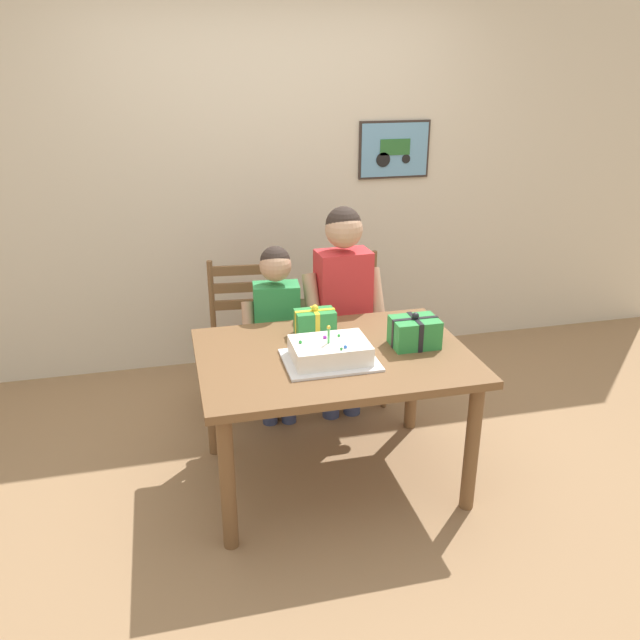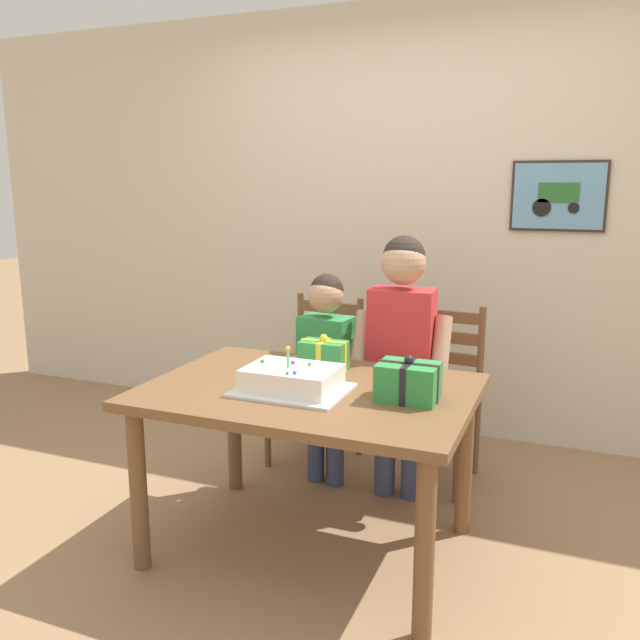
% 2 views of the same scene
% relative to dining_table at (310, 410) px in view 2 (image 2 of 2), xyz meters
% --- Properties ---
extents(ground_plane, '(20.00, 20.00, 0.00)m').
position_rel_dining_table_xyz_m(ground_plane, '(0.00, 0.00, -0.63)').
color(ground_plane, '#997551').
extents(back_wall, '(6.40, 0.11, 2.60)m').
position_rel_dining_table_xyz_m(back_wall, '(0.00, 1.62, 0.67)').
color(back_wall, beige).
rests_on(back_wall, ground).
extents(dining_table, '(1.32, 0.94, 0.73)m').
position_rel_dining_table_xyz_m(dining_table, '(0.00, 0.00, 0.00)').
color(dining_table, brown).
rests_on(dining_table, ground).
extents(birthday_cake, '(0.44, 0.34, 0.19)m').
position_rel_dining_table_xyz_m(birthday_cake, '(-0.04, -0.08, 0.15)').
color(birthday_cake, silver).
rests_on(birthday_cake, dining_table).
extents(gift_box_red_large, '(0.24, 0.18, 0.18)m').
position_rel_dining_table_xyz_m(gift_box_red_large, '(0.41, -0.01, 0.17)').
color(gift_box_red_large, '#2D8E42').
rests_on(gift_box_red_large, dining_table).
extents(gift_box_beside_cake, '(0.21, 0.13, 0.17)m').
position_rel_dining_table_xyz_m(gift_box_beside_cake, '(-0.04, 0.25, 0.17)').
color(gift_box_beside_cake, '#2D8E42').
rests_on(gift_box_beside_cake, dining_table).
extents(chair_left, '(0.46, 0.46, 0.92)m').
position_rel_dining_table_xyz_m(chair_left, '(-0.33, 0.90, -0.16)').
color(chair_left, brown).
rests_on(chair_left, ground).
extents(chair_right, '(0.46, 0.46, 0.92)m').
position_rel_dining_table_xyz_m(chair_right, '(0.34, 0.90, -0.16)').
color(chair_right, brown).
rests_on(chair_right, ground).
extents(child_older, '(0.48, 0.28, 1.31)m').
position_rel_dining_table_xyz_m(child_older, '(0.22, 0.62, 0.17)').
color(child_older, '#38426B').
rests_on(child_older, ground).
extents(child_younger, '(0.41, 0.24, 1.11)m').
position_rel_dining_table_xyz_m(child_younger, '(-0.17, 0.62, 0.04)').
color(child_younger, '#38426B').
rests_on(child_younger, ground).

